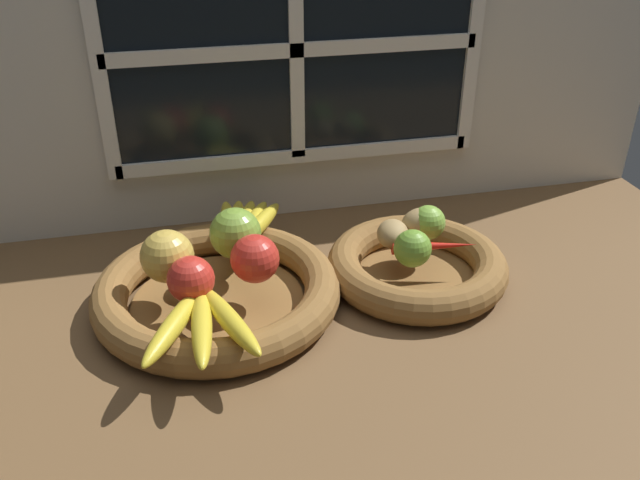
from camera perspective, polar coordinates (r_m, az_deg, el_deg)
ground_plane at (r=104.98cm, az=1.23°, el=-5.28°), size 140.00×90.00×3.00cm
back_wall at (r=119.15cm, az=-2.23°, el=14.69°), size 140.00×4.60×55.00cm
fruit_bowl_left at (r=101.29cm, az=-8.74°, el=-4.38°), size 36.90×36.90×5.36cm
fruit_bowl_right at (r=107.21cm, az=8.24°, el=-2.24°), size 28.56×28.56×5.36cm
apple_red_front at (r=93.32cm, az=-10.95°, el=-3.32°), size 6.59×6.59×6.59cm
apple_golden_left at (r=98.19cm, az=-12.90°, el=-1.36°), size 7.74×7.74×7.74cm
apple_red_right at (r=96.21cm, az=-5.57°, el=-1.60°), size 7.11×7.11×7.11cm
apple_green_back at (r=102.23cm, az=-7.22°, el=0.57°), size 7.90×7.90×7.90cm
banana_bunch_front at (r=88.37cm, az=-10.05°, el=-6.85°), size 16.29×18.85×2.69cm
banana_bunch_back at (r=109.61cm, az=-6.57°, el=1.18°), size 11.81×18.45×2.67cm
potato_back at (r=108.49cm, az=8.62°, el=1.43°), size 6.98×5.48×5.07cm
potato_oblong at (r=105.78cm, az=6.22°, el=0.53°), size 6.72×7.60×4.14cm
lime_near at (r=100.58cm, az=7.89°, el=-0.71°), size 5.73×5.73×5.73cm
lime_far at (r=108.31cm, az=9.19°, el=1.48°), size 5.59×5.59×5.59cm
chili_pepper at (r=104.90cm, az=9.82°, el=-0.61°), size 13.60×4.33×2.26cm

